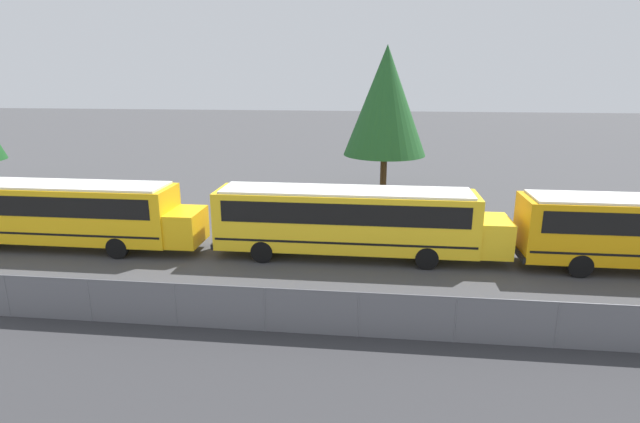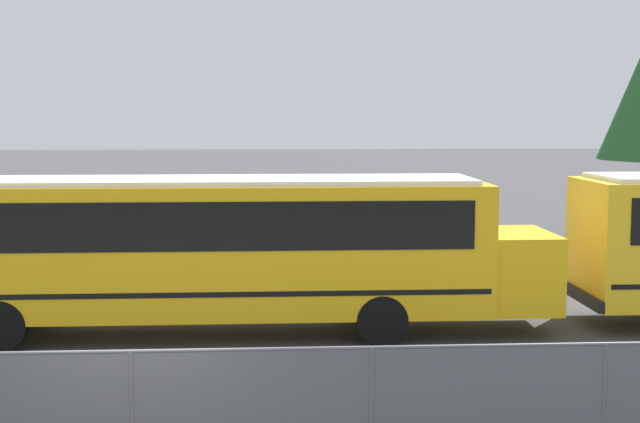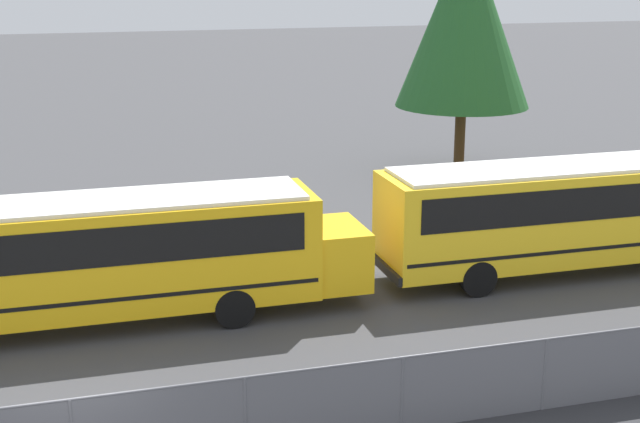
# 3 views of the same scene
# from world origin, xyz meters

# --- Properties ---
(school_bus_3) EXTENTS (13.16, 2.48, 3.19)m
(school_bus_3) POSITION_xyz_m (0.58, 6.90, 1.90)
(school_bus_3) COLOR yellow
(school_bus_3) RESTS_ON ground_plane
(school_bus_4) EXTENTS (13.16, 2.48, 3.19)m
(school_bus_4) POSITION_xyz_m (14.46, 7.18, 1.90)
(school_bus_4) COLOR yellow
(school_bus_4) RESTS_ON ground_plane
(tree_1) EXTENTS (5.47, 5.47, 9.98)m
(tree_1) POSITION_xyz_m (16.00, 19.28, 6.41)
(tree_1) COLOR #51381E
(tree_1) RESTS_ON ground_plane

